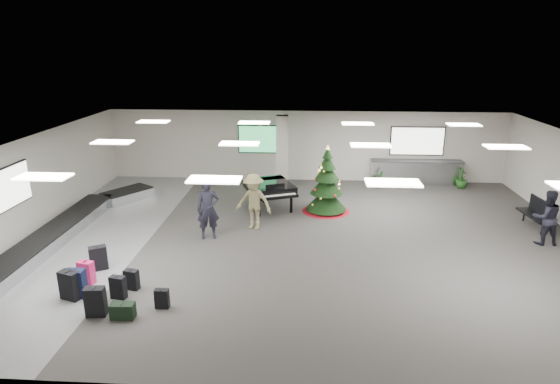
# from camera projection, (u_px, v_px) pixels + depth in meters

# --- Properties ---
(ground) EXTENTS (18.00, 18.00, 0.00)m
(ground) POSITION_uv_depth(u_px,v_px,m) (303.00, 239.00, 15.22)
(ground) COLOR #3A3734
(ground) RESTS_ON ground
(room_envelope) EXTENTS (18.02, 14.02, 3.21)m
(room_envelope) POSITION_uv_depth(u_px,v_px,m) (293.00, 165.00, 15.17)
(room_envelope) COLOR beige
(room_envelope) RESTS_ON ground
(baggage_carousel) EXTENTS (2.28, 9.71, 0.43)m
(baggage_carousel) POSITION_uv_depth(u_px,v_px,m) (67.00, 229.00, 15.53)
(baggage_carousel) COLOR silver
(baggage_carousel) RESTS_ON ground
(service_counter) EXTENTS (4.05, 0.65, 1.08)m
(service_counter) POSITION_uv_depth(u_px,v_px,m) (416.00, 172.00, 21.09)
(service_counter) COLOR silver
(service_counter) RESTS_ON ground
(suitcase_0) EXTENTS (0.48, 0.30, 0.74)m
(suitcase_0) POSITION_uv_depth(u_px,v_px,m) (96.00, 302.00, 10.86)
(suitcase_0) COLOR black
(suitcase_0) RESTS_ON ground
(suitcase_1) EXTENTS (0.41, 0.27, 0.61)m
(suitcase_1) POSITION_uv_depth(u_px,v_px,m) (118.00, 287.00, 11.62)
(suitcase_1) COLOR black
(suitcase_1) RESTS_ON ground
(pink_suitcase) EXTENTS (0.44, 0.31, 0.65)m
(pink_suitcase) POSITION_uv_depth(u_px,v_px,m) (86.00, 273.00, 12.32)
(pink_suitcase) COLOR #D41B59
(pink_suitcase) RESTS_ON ground
(suitcase_3) EXTENTS (0.39, 0.27, 0.56)m
(suitcase_3) POSITION_uv_depth(u_px,v_px,m) (132.00, 280.00, 12.06)
(suitcase_3) COLOR black
(suitcase_3) RESTS_ON ground
(navy_suitcase) EXTENTS (0.48, 0.29, 0.75)m
(navy_suitcase) POSITION_uv_depth(u_px,v_px,m) (76.00, 283.00, 11.66)
(navy_suitcase) COLOR black
(navy_suitcase) RESTS_ON ground
(suitcase_5) EXTENTS (0.55, 0.42, 0.76)m
(suitcase_5) POSITION_uv_depth(u_px,v_px,m) (70.00, 285.00, 11.56)
(suitcase_5) COLOR black
(suitcase_5) RESTS_ON ground
(green_duffel) EXTENTS (0.56, 0.30, 0.38)m
(green_duffel) POSITION_uv_depth(u_px,v_px,m) (123.00, 311.00, 10.81)
(green_duffel) COLOR black
(green_duffel) RESTS_ON ground
(suitcase_7) EXTENTS (0.33, 0.18, 0.50)m
(suitcase_7) POSITION_uv_depth(u_px,v_px,m) (162.00, 298.00, 11.21)
(suitcase_7) COLOR black
(suitcase_7) RESTS_ON ground
(suitcase_8) EXTENTS (0.54, 0.47, 0.71)m
(suitcase_8) POSITION_uv_depth(u_px,v_px,m) (98.00, 258.00, 13.08)
(suitcase_8) COLOR black
(suitcase_8) RESTS_ON ground
(christmas_tree) EXTENTS (1.80, 1.80, 2.57)m
(christmas_tree) POSITION_uv_depth(u_px,v_px,m) (326.00, 189.00, 17.49)
(christmas_tree) COLOR maroon
(christmas_tree) RESTS_ON ground
(grand_piano) EXTENTS (2.23, 2.51, 1.18)m
(grand_piano) POSITION_uv_depth(u_px,v_px,m) (270.00, 188.00, 17.77)
(grand_piano) COLOR black
(grand_piano) RESTS_ON ground
(bench) EXTENTS (0.65, 1.59, 0.98)m
(bench) POSITION_uv_depth(u_px,v_px,m) (538.00, 212.00, 16.03)
(bench) COLOR black
(bench) RESTS_ON ground
(traveler_a) EXTENTS (0.83, 0.66, 1.98)m
(traveler_a) POSITION_uv_depth(u_px,v_px,m) (208.00, 209.00, 15.04)
(traveler_a) COLOR black
(traveler_a) RESTS_ON ground
(traveler_b) EXTENTS (1.39, 1.02, 1.94)m
(traveler_b) POSITION_uv_depth(u_px,v_px,m) (254.00, 202.00, 15.83)
(traveler_b) COLOR #837A51
(traveler_b) RESTS_ON ground
(traveler_bench) EXTENTS (0.88, 0.69, 1.77)m
(traveler_bench) POSITION_uv_depth(u_px,v_px,m) (546.00, 217.00, 14.62)
(traveler_bench) COLOR black
(traveler_bench) RESTS_ON ground
(potted_plant_left) EXTENTS (0.49, 0.52, 0.75)m
(potted_plant_left) POSITION_uv_depth(u_px,v_px,m) (379.00, 179.00, 20.55)
(potted_plant_left) COLOR #153F14
(potted_plant_left) RESTS_ON ground
(potted_plant_right) EXTENTS (0.64, 0.64, 0.89)m
(potted_plant_right) POSITION_uv_depth(u_px,v_px,m) (462.00, 178.00, 20.46)
(potted_plant_right) COLOR #153F14
(potted_plant_right) RESTS_ON ground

